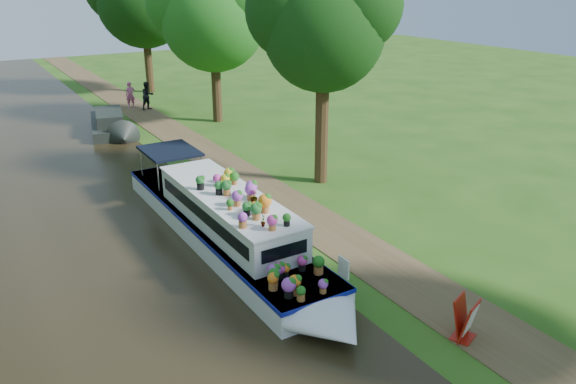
{
  "coord_description": "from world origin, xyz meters",
  "views": [
    {
      "loc": [
        -9.08,
        -15.55,
        8.21
      ],
      "look_at": [
        0.2,
        -0.25,
        1.3
      ],
      "focal_mm": 35.0,
      "sensor_mm": 36.0,
      "label": 1
    }
  ],
  "objects": [
    {
      "name": "towpath",
      "position": [
        1.2,
        0.0,
        0.01
      ],
      "size": [
        2.2,
        100.0,
        0.03
      ],
      "primitive_type": "cube",
      "color": "#4D3C24",
      "rests_on": "ground"
    },
    {
      "name": "plant_boat",
      "position": [
        -2.25,
        -0.65,
        0.85
      ],
      "size": [
        2.29,
        13.52,
        2.26
      ],
      "color": "white",
      "rests_on": "canal_water"
    },
    {
      "name": "tree_near_overhang",
      "position": [
        3.79,
        3.06,
        6.6
      ],
      "size": [
        5.52,
        5.28,
        8.99
      ],
      "color": "#312010",
      "rests_on": "ground"
    },
    {
      "name": "sandwich_board",
      "position": [
        0.45,
        -8.02,
        0.5
      ],
      "size": [
        0.71,
        0.73,
        1.04
      ],
      "rotation": [
        0.0,
        0.0,
        0.37
      ],
      "color": "#A3170B",
      "rests_on": "towpath"
    },
    {
      "name": "verge_plant",
      "position": [
        -0.09,
        5.0,
        0.23
      ],
      "size": [
        0.49,
        0.45,
        0.46
      ],
      "primitive_type": "imported",
      "rotation": [
        0.0,
        0.0,
        0.25
      ],
      "color": "#257122",
      "rests_on": "ground"
    },
    {
      "name": "pedestrian_pink",
      "position": [
        1.11,
        21.31,
        0.87
      ],
      "size": [
        0.66,
        0.49,
        1.68
      ],
      "primitive_type": "imported",
      "rotation": [
        0.0,
        0.0,
        -0.14
      ],
      "color": "#D15691",
      "rests_on": "towpath"
    },
    {
      "name": "ground",
      "position": [
        0.0,
        0.0,
        0.0
      ],
      "size": [
        100.0,
        100.0,
        0.0
      ],
      "primitive_type": "plane",
      "color": "#254D13",
      "rests_on": "ground"
    },
    {
      "name": "tree_near_mid",
      "position": [
        4.48,
        15.08,
        6.44
      ],
      "size": [
        6.9,
        6.6,
        9.4
      ],
      "color": "#312010",
      "rests_on": "ground"
    },
    {
      "name": "canal_water",
      "position": [
        -6.0,
        0.0,
        0.01
      ],
      "size": [
        10.0,
        100.0,
        0.02
      ],
      "primitive_type": "cube",
      "color": "black",
      "rests_on": "ground"
    },
    {
      "name": "second_boat",
      "position": [
        -1.75,
        15.74,
        0.49
      ],
      "size": [
        2.89,
        6.5,
        1.2
      ],
      "rotation": [
        0.0,
        0.0,
        -0.21
      ],
      "color": "black",
      "rests_on": "canal_water"
    },
    {
      "name": "pedestrian_dark",
      "position": [
        1.9,
        20.13,
        0.93
      ],
      "size": [
        1.02,
        0.89,
        1.8
      ],
      "primitive_type": "imported",
      "rotation": [
        0.0,
        0.0,
        0.27
      ],
      "color": "black",
      "rests_on": "towpath"
    }
  ]
}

